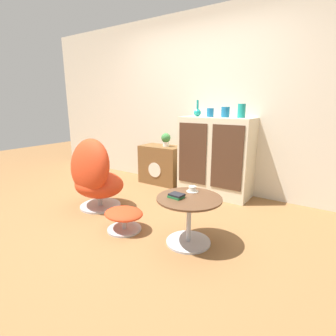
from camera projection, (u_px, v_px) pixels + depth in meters
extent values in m
plane|color=olive|center=(128.00, 223.00, 2.94)|extent=(12.00, 12.00, 0.00)
cube|color=beige|center=(200.00, 103.00, 3.97)|extent=(6.40, 0.06, 2.60)
cube|color=beige|center=(216.00, 157.00, 3.73)|extent=(1.01, 0.44, 1.12)
cube|color=#472D1E|center=(192.00, 154.00, 3.67)|extent=(0.43, 0.01, 0.85)
cube|color=#472D1E|center=(227.00, 158.00, 3.39)|extent=(0.43, 0.01, 0.85)
cube|color=brown|center=(162.00, 165.00, 4.33)|extent=(0.69, 0.39, 0.62)
cylinder|color=beige|center=(154.00, 170.00, 4.18)|extent=(0.24, 0.01, 0.24)
cylinder|color=#B7B7BC|center=(101.00, 206.00, 3.40)|extent=(0.51, 0.51, 0.02)
cylinder|color=#B7B7BC|center=(100.00, 200.00, 3.38)|extent=(0.06, 0.06, 0.12)
ellipsoid|color=red|center=(99.00, 184.00, 3.33)|extent=(0.71, 0.61, 0.32)
ellipsoid|color=red|center=(89.00, 166.00, 3.17)|extent=(0.70, 0.47, 0.71)
cylinder|color=#B7B7BC|center=(124.00, 229.00, 2.77)|extent=(0.36, 0.36, 0.02)
cylinder|color=#B7B7BC|center=(124.00, 223.00, 2.76)|extent=(0.04, 0.04, 0.12)
ellipsoid|color=red|center=(124.00, 214.00, 2.73)|extent=(0.43, 0.36, 0.09)
cylinder|color=#B7B7BC|center=(188.00, 242.00, 2.52)|extent=(0.42, 0.42, 0.02)
cylinder|color=#B7B7BC|center=(189.00, 220.00, 2.47)|extent=(0.04, 0.04, 0.42)
cylinder|color=brown|center=(189.00, 198.00, 2.41)|extent=(0.61, 0.61, 0.02)
ellipsoid|color=teal|center=(197.00, 113.00, 3.75)|extent=(0.10, 0.10, 0.10)
cylinder|color=teal|center=(198.00, 105.00, 3.72)|extent=(0.03, 0.03, 0.13)
cylinder|color=#196699|center=(210.00, 112.00, 3.64)|extent=(0.10, 0.10, 0.12)
cylinder|color=#196699|center=(225.00, 112.00, 3.52)|extent=(0.11, 0.11, 0.14)
cylinder|color=teal|center=(242.00, 111.00, 3.39)|extent=(0.10, 0.10, 0.18)
cylinder|color=silver|center=(166.00, 144.00, 4.20)|extent=(0.10, 0.10, 0.08)
sphere|color=#387A3D|center=(166.00, 138.00, 4.18)|extent=(0.15, 0.15, 0.15)
cylinder|color=silver|center=(192.00, 191.00, 2.57)|extent=(0.12, 0.12, 0.01)
cylinder|color=silver|center=(192.00, 189.00, 2.56)|extent=(0.07, 0.07, 0.06)
cube|color=#237038|center=(176.00, 197.00, 2.40)|extent=(0.14, 0.11, 0.02)
cube|color=black|center=(177.00, 195.00, 2.40)|extent=(0.14, 0.11, 0.02)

